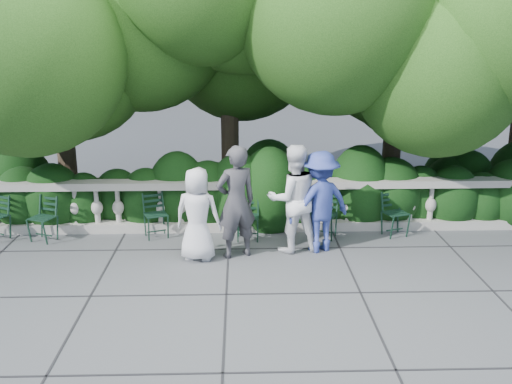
{
  "coord_description": "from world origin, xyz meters",
  "views": [
    {
      "loc": [
        -0.28,
        -8.68,
        3.8
      ],
      "look_at": [
        0.0,
        1.0,
        1.0
      ],
      "focal_mm": 40.0,
      "sensor_mm": 36.0,
      "label": 1
    }
  ],
  "objects_px": {
    "person_businessman": "(198,214)",
    "person_woman_grey": "(236,202)",
    "chair_e": "(322,240)",
    "chair_d": "(248,242)",
    "person_casual_man": "(293,199)",
    "person_older_blue": "(320,202)",
    "chair_b": "(39,243)",
    "chair_c": "(159,240)",
    "chair_f": "(398,238)"
  },
  "relations": [
    {
      "from": "chair_b",
      "to": "chair_d",
      "type": "bearing_deg",
      "value": 21.31
    },
    {
      "from": "person_older_blue",
      "to": "person_casual_man",
      "type": "bearing_deg",
      "value": -26.27
    },
    {
      "from": "chair_e",
      "to": "person_casual_man",
      "type": "bearing_deg",
      "value": -118.26
    },
    {
      "from": "person_businessman",
      "to": "chair_b",
      "type": "bearing_deg",
      "value": -2.38
    },
    {
      "from": "person_woman_grey",
      "to": "person_older_blue",
      "type": "bearing_deg",
      "value": 165.76
    },
    {
      "from": "chair_d",
      "to": "person_casual_man",
      "type": "distance_m",
      "value": 1.29
    },
    {
      "from": "chair_f",
      "to": "person_casual_man",
      "type": "xyz_separation_m",
      "value": [
        -2.05,
        -0.53,
        0.95
      ]
    },
    {
      "from": "chair_f",
      "to": "person_businessman",
      "type": "xyz_separation_m",
      "value": [
        -3.68,
        -0.88,
        0.8
      ]
    },
    {
      "from": "chair_e",
      "to": "person_casual_man",
      "type": "xyz_separation_m",
      "value": [
        -0.6,
        -0.46,
        0.95
      ]
    },
    {
      "from": "person_woman_grey",
      "to": "person_older_blue",
      "type": "xyz_separation_m",
      "value": [
        1.45,
        0.23,
        -0.08
      ]
    },
    {
      "from": "person_businessman",
      "to": "person_casual_man",
      "type": "relative_size",
      "value": 0.84
    },
    {
      "from": "chair_c",
      "to": "person_older_blue",
      "type": "bearing_deg",
      "value": -32.05
    },
    {
      "from": "person_woman_grey",
      "to": "chair_e",
      "type": "bearing_deg",
      "value": -179.13
    },
    {
      "from": "chair_e",
      "to": "person_businessman",
      "type": "bearing_deg",
      "value": -135.91
    },
    {
      "from": "chair_b",
      "to": "person_woman_grey",
      "type": "relative_size",
      "value": 0.43
    },
    {
      "from": "chair_f",
      "to": "person_casual_man",
      "type": "distance_m",
      "value": 2.32
    },
    {
      "from": "person_casual_man",
      "to": "chair_d",
      "type": "bearing_deg",
      "value": -38.24
    },
    {
      "from": "chair_f",
      "to": "person_older_blue",
      "type": "distance_m",
      "value": 1.9
    },
    {
      "from": "person_woman_grey",
      "to": "chair_c",
      "type": "bearing_deg",
      "value": -52.77
    },
    {
      "from": "chair_f",
      "to": "chair_d",
      "type": "bearing_deg",
      "value": 163.12
    },
    {
      "from": "chair_e",
      "to": "chair_d",
      "type": "bearing_deg",
      "value": -152.88
    },
    {
      "from": "chair_f",
      "to": "person_casual_man",
      "type": "relative_size",
      "value": 0.44
    },
    {
      "from": "person_businessman",
      "to": "person_casual_man",
      "type": "height_order",
      "value": "person_casual_man"
    },
    {
      "from": "chair_b",
      "to": "person_businessman",
      "type": "height_order",
      "value": "person_businessman"
    },
    {
      "from": "person_businessman",
      "to": "person_woman_grey",
      "type": "bearing_deg",
      "value": -157.7
    },
    {
      "from": "chair_d",
      "to": "person_casual_man",
      "type": "height_order",
      "value": "person_casual_man"
    },
    {
      "from": "chair_f",
      "to": "person_businessman",
      "type": "bearing_deg",
      "value": 173.76
    },
    {
      "from": "chair_b",
      "to": "chair_d",
      "type": "distance_m",
      "value": 3.82
    },
    {
      "from": "person_businessman",
      "to": "chair_f",
      "type": "bearing_deg",
      "value": -153.78
    },
    {
      "from": "chair_d",
      "to": "person_older_blue",
      "type": "height_order",
      "value": "person_older_blue"
    },
    {
      "from": "chair_c",
      "to": "person_woman_grey",
      "type": "height_order",
      "value": "person_woman_grey"
    },
    {
      "from": "chair_c",
      "to": "person_woman_grey",
      "type": "xyz_separation_m",
      "value": [
        1.46,
        -0.82,
        0.97
      ]
    },
    {
      "from": "person_older_blue",
      "to": "chair_f",
      "type": "bearing_deg",
      "value": 174.61
    },
    {
      "from": "chair_e",
      "to": "person_woman_grey",
      "type": "bearing_deg",
      "value": -131.94
    },
    {
      "from": "chair_d",
      "to": "chair_e",
      "type": "relative_size",
      "value": 1.0
    },
    {
      "from": "chair_b",
      "to": "chair_e",
      "type": "relative_size",
      "value": 1.0
    },
    {
      "from": "chair_c",
      "to": "person_businessman",
      "type": "xyz_separation_m",
      "value": [
        0.81,
        -0.93,
        0.8
      ]
    },
    {
      "from": "person_casual_man",
      "to": "person_businessman",
      "type": "bearing_deg",
      "value": 0.23
    },
    {
      "from": "chair_c",
      "to": "person_casual_man",
      "type": "relative_size",
      "value": 0.44
    },
    {
      "from": "chair_e",
      "to": "person_woman_grey",
      "type": "distance_m",
      "value": 1.99
    },
    {
      "from": "chair_f",
      "to": "person_older_blue",
      "type": "height_order",
      "value": "person_older_blue"
    },
    {
      "from": "chair_f",
      "to": "person_businessman",
      "type": "distance_m",
      "value": 3.87
    },
    {
      "from": "person_casual_man",
      "to": "person_older_blue",
      "type": "height_order",
      "value": "person_casual_man"
    },
    {
      "from": "chair_b",
      "to": "chair_d",
      "type": "xyz_separation_m",
      "value": [
        3.82,
        -0.06,
        0.0
      ]
    },
    {
      "from": "chair_b",
      "to": "person_casual_man",
      "type": "distance_m",
      "value": 4.73
    },
    {
      "from": "person_woman_grey",
      "to": "person_casual_man",
      "type": "xyz_separation_m",
      "value": [
        0.99,
        0.25,
        -0.02
      ]
    },
    {
      "from": "chair_c",
      "to": "chair_f",
      "type": "xyz_separation_m",
      "value": [
        4.5,
        -0.05,
        0.0
      ]
    },
    {
      "from": "chair_f",
      "to": "person_woman_grey",
      "type": "height_order",
      "value": "person_woman_grey"
    },
    {
      "from": "chair_e",
      "to": "chair_c",
      "type": "bearing_deg",
      "value": -158.2
    },
    {
      "from": "chair_b",
      "to": "person_older_blue",
      "type": "distance_m",
      "value": 5.17
    }
  ]
}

